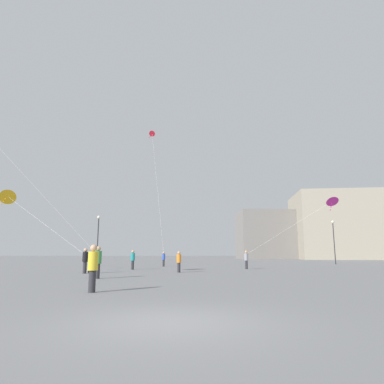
% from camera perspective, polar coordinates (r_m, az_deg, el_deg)
% --- Properties ---
extents(ground_plane, '(300.00, 300.00, 0.00)m').
position_cam_1_polar(ground_plane, '(7.80, -3.66, -20.95)').
color(ground_plane, slate).
extents(person_in_black, '(0.39, 0.39, 1.79)m').
position_cam_1_polar(person_in_black, '(26.13, -17.45, -10.72)').
color(person_in_black, '#2D2D33').
rests_on(person_in_black, ground_plane).
extents(person_in_blue, '(0.34, 0.34, 1.57)m').
position_cam_1_polar(person_in_blue, '(37.51, -4.78, -11.00)').
color(person_in_blue, '#2D2D33').
rests_on(person_in_blue, ground_plane).
extents(person_in_orange, '(0.34, 0.34, 1.57)m').
position_cam_1_polar(person_in_orange, '(26.21, -2.21, -11.43)').
color(person_in_orange, '#2D2D33').
rests_on(person_in_orange, ground_plane).
extents(person_in_yellow, '(0.39, 0.39, 1.78)m').
position_cam_1_polar(person_in_yellow, '(13.70, -16.25, -11.79)').
color(person_in_yellow, '#2D2D33').
rests_on(person_in_yellow, ground_plane).
extents(person_in_green, '(0.40, 0.40, 1.84)m').
position_cam_1_polar(person_in_green, '(20.78, -15.47, -11.02)').
color(person_in_green, '#2D2D33').
rests_on(person_in_green, ground_plane).
extents(person_in_grey, '(0.36, 0.36, 1.66)m').
position_cam_1_polar(person_in_grey, '(31.97, 9.06, -10.99)').
color(person_in_grey, '#2D2D33').
rests_on(person_in_grey, ground_plane).
extents(person_in_teal, '(0.37, 0.37, 1.69)m').
position_cam_1_polar(person_in_teal, '(31.01, -9.89, -10.97)').
color(person_in_teal, '#2D2D33').
rests_on(person_in_teal, ground_plane).
extents(kite_amber_diamond, '(8.56, 3.49, 5.39)m').
position_cam_1_polar(kite_amber_diamond, '(32.27, -28.42, -0.71)').
color(kite_amber_diamond, yellow).
extents(kite_magenta_diamond, '(6.63, 5.75, 4.47)m').
position_cam_1_polar(kite_magenta_diamond, '(28.59, 22.25, -1.53)').
color(kite_magenta_diamond, '#D12899').
extents(kite_crimson_diamond, '(2.21, 2.05, 14.65)m').
position_cam_1_polar(kite_crimson_diamond, '(41.68, -6.65, 9.09)').
color(kite_crimson_diamond, red).
extents(building_left_hall, '(15.82, 12.11, 11.27)m').
position_cam_1_polar(building_left_hall, '(84.67, 12.94, -7.03)').
color(building_left_hall, gray).
rests_on(building_left_hall, ground_plane).
extents(building_centre_hall, '(26.65, 18.82, 14.83)m').
position_cam_1_polar(building_centre_hall, '(86.43, 25.23, -5.20)').
color(building_centre_hall, '#A39984').
rests_on(building_centre_hall, ground_plane).
extents(lamppost_east, '(0.36, 0.36, 5.54)m').
position_cam_1_polar(lamppost_east, '(39.39, -15.45, -6.56)').
color(lamppost_east, '#2D2D30').
rests_on(lamppost_east, ground_plane).
extents(lamppost_west, '(0.36, 0.36, 5.54)m').
position_cam_1_polar(lamppost_west, '(47.45, 22.62, -6.69)').
color(lamppost_west, '#2D2D30').
rests_on(lamppost_west, ground_plane).
extents(handbag_beside_flyer, '(0.31, 0.34, 0.24)m').
position_cam_1_polar(handbag_beside_flyer, '(26.15, -16.73, -12.65)').
color(handbag_beside_flyer, black).
rests_on(handbag_beside_flyer, ground_plane).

